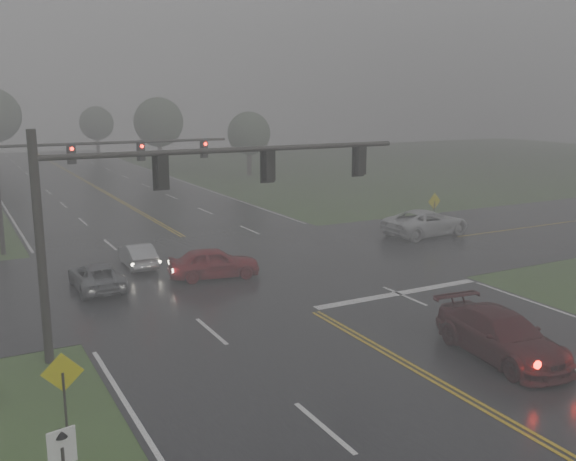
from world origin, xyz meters
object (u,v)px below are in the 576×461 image
sedan_maroon (500,357)px  car_grey (97,289)px  sedan_red (214,278)px  sedan_silver (138,267)px  signal_gantry_near (167,193)px  signal_gantry_far (77,164)px  pickup_white (426,235)px

sedan_maroon → car_grey: sedan_maroon is taller
sedan_red → sedan_maroon: bearing=-148.9°
sedan_maroon → sedan_red: sedan_maroon is taller
car_grey → sedan_silver: bearing=-132.8°
signal_gantry_near → signal_gantry_far: bearing=89.9°
sedan_red → pickup_white: pickup_white is taller
car_grey → pickup_white: (20.65, 1.91, 0.00)m
signal_gantry_far → sedan_silver: bearing=-75.8°
sedan_silver → sedan_maroon: bearing=115.3°
sedan_silver → signal_gantry_far: size_ratio=0.28×
sedan_maroon → signal_gantry_near: size_ratio=0.39×
sedan_maroon → signal_gantry_far: size_ratio=0.40×
sedan_red → car_grey: (-5.36, 0.79, 0.00)m
sedan_maroon → car_grey: size_ratio=1.26×
sedan_maroon → car_grey: bearing=131.7°
sedan_silver → pickup_white: bearing=178.4°
sedan_maroon → signal_gantry_near: (-9.11, 6.76, 5.32)m
sedan_maroon → sedan_red: bearing=115.9°
sedan_red → car_grey: 5.42m
sedan_red → signal_gantry_near: 9.57m
car_grey → signal_gantry_far: bearing=-97.4°
sedan_maroon → signal_gantry_near: 12.54m
sedan_maroon → signal_gantry_near: signal_gantry_near is taller
car_grey → pickup_white: 20.74m
sedan_silver → car_grey: (-2.68, -2.95, 0.00)m
sedan_maroon → sedan_silver: bearing=119.7°
sedan_red → car_grey: size_ratio=1.02×
sedan_maroon → signal_gantry_far: (-9.08, 23.40, 4.75)m
car_grey → signal_gantry_near: size_ratio=0.31×
sedan_red → car_grey: bearing=93.0°
pickup_white → signal_gantry_near: bearing=111.2°
car_grey → pickup_white: size_ratio=0.73×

